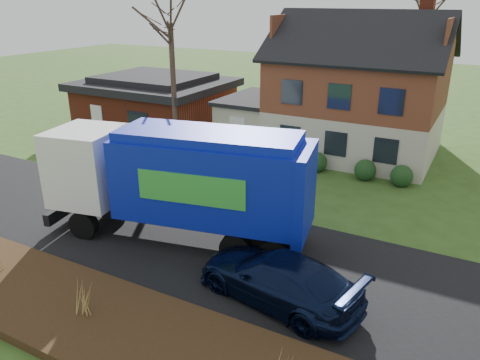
% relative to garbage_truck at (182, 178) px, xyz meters
% --- Properties ---
extents(ground, '(120.00, 120.00, 0.00)m').
position_rel_garbage_truck_xyz_m(ground, '(0.73, -0.15, -2.51)').
color(ground, '#324C19').
rests_on(ground, ground).
extents(road, '(80.00, 7.00, 0.02)m').
position_rel_garbage_truck_xyz_m(road, '(0.73, -0.15, -2.50)').
color(road, black).
rests_on(road, ground).
extents(mulch_verge, '(80.00, 3.50, 0.30)m').
position_rel_garbage_truck_xyz_m(mulch_verge, '(0.73, -5.45, -2.36)').
color(mulch_verge, black).
rests_on(mulch_verge, ground).
extents(main_house, '(12.95, 8.95, 9.26)m').
position_rel_garbage_truck_xyz_m(main_house, '(2.22, 13.76, 1.52)').
color(main_house, beige).
rests_on(main_house, ground).
extents(ranch_house, '(9.80, 8.20, 3.70)m').
position_rel_garbage_truck_xyz_m(ranch_house, '(-11.27, 12.85, -0.70)').
color(ranch_house, maroon).
rests_on(ranch_house, ground).
extents(garbage_truck, '(10.50, 4.65, 4.36)m').
position_rel_garbage_truck_xyz_m(garbage_truck, '(0.00, 0.00, 0.00)').
color(garbage_truck, black).
rests_on(garbage_truck, ground).
extents(silver_sedan, '(4.57, 1.70, 1.49)m').
position_rel_garbage_truck_xyz_m(silver_sedan, '(0.06, 4.20, -1.77)').
color(silver_sedan, '#B0B4B8').
rests_on(silver_sedan, ground).
extents(navy_wagon, '(5.67, 3.20, 1.55)m').
position_rel_garbage_truck_xyz_m(navy_wagon, '(4.79, -1.95, -1.74)').
color(navy_wagon, black).
rests_on(navy_wagon, ground).
extents(tree_front_west, '(3.46, 3.46, 10.27)m').
position_rel_garbage_truck_xyz_m(tree_front_west, '(-6.73, 8.88, 5.95)').
color(tree_front_west, '#46332A').
rests_on(tree_front_west, ground).
extents(grass_clump_mid, '(0.37, 0.31, 1.04)m').
position_rel_garbage_truck_xyz_m(grass_clump_mid, '(0.42, -5.52, -1.69)').
color(grass_clump_mid, tan).
rests_on(grass_clump_mid, mulch_verge).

